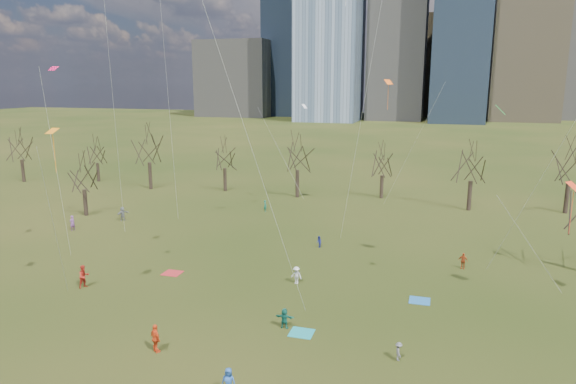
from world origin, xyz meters
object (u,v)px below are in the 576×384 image
(blanket_crimson, at_px, (172,273))
(person_4, at_px, (156,338))
(blanket_teal, at_px, (302,333))
(person_2, at_px, (84,276))
(person_0, at_px, (229,382))
(blanket_navy, at_px, (420,301))

(blanket_crimson, distance_m, person_4, 13.82)
(blanket_teal, height_order, blanket_crimson, same)
(blanket_crimson, relative_size, person_2, 0.83)
(blanket_teal, relative_size, person_2, 0.83)
(person_0, xyz_separation_m, person_2, (-17.44, 10.39, 0.17))
(blanket_navy, height_order, person_2, person_2)
(blanket_teal, distance_m, person_4, 9.65)
(person_0, relative_size, person_4, 0.86)
(blanket_teal, xyz_separation_m, person_0, (-1.95, -7.95, 0.79))
(blanket_teal, height_order, person_0, person_0)
(person_2, height_order, person_4, person_2)
(blanket_crimson, bearing_deg, person_2, -137.23)
(blanket_teal, relative_size, person_0, 1.00)
(blanket_teal, height_order, person_2, person_2)
(person_2, distance_m, person_4, 13.51)
(blanket_teal, distance_m, person_2, 19.57)
(blanket_navy, distance_m, person_2, 27.39)
(person_0, xyz_separation_m, person_4, (-6.21, 2.88, 0.13))
(blanket_navy, relative_size, person_0, 1.00)
(blanket_crimson, relative_size, person_0, 1.00)
(blanket_navy, distance_m, person_0, 18.32)
(blanket_teal, bearing_deg, person_0, -103.80)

